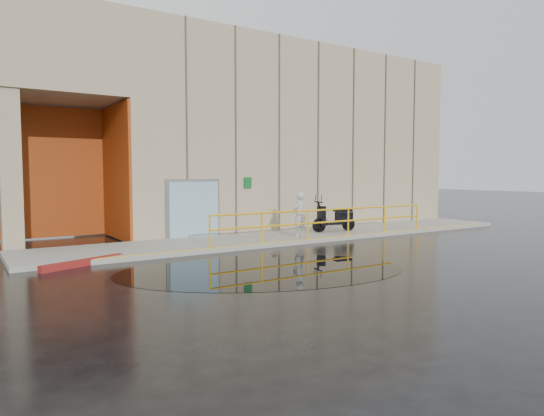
% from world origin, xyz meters
% --- Properties ---
extents(ground, '(120.00, 120.00, 0.00)m').
position_xyz_m(ground, '(0.00, 0.00, 0.00)').
color(ground, black).
rests_on(ground, ground).
extents(sidewalk, '(20.00, 3.00, 0.15)m').
position_xyz_m(sidewalk, '(4.00, 4.50, 0.07)').
color(sidewalk, gray).
rests_on(sidewalk, ground).
extents(building, '(20.00, 10.17, 8.00)m').
position_xyz_m(building, '(5.10, 10.98, 4.21)').
color(building, gray).
rests_on(building, ground).
extents(guardrail, '(9.56, 0.06, 1.03)m').
position_xyz_m(guardrail, '(4.25, 3.15, 0.68)').
color(guardrail, '#F9B20D').
rests_on(guardrail, sidewalk).
extents(person, '(0.70, 0.61, 1.63)m').
position_xyz_m(person, '(3.37, 3.76, 0.97)').
color(person, '#ACACB1').
rests_on(person, sidewalk).
extents(scooter, '(1.93, 0.89, 1.47)m').
position_xyz_m(scooter, '(5.55, 4.34, 0.99)').
color(scooter, black).
rests_on(scooter, sidewalk).
extents(red_curb, '(2.29, 1.06, 0.18)m').
position_xyz_m(red_curb, '(-4.26, 3.02, 0.09)').
color(red_curb, maroon).
rests_on(red_curb, ground).
extents(puddle, '(8.47, 6.83, 0.01)m').
position_xyz_m(puddle, '(-0.59, -0.08, 0.00)').
color(puddle, black).
rests_on(puddle, ground).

